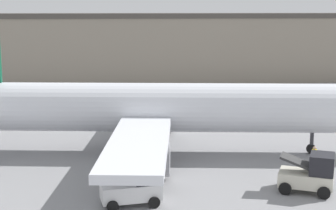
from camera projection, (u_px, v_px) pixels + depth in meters
The scene contains 6 objects.
ground_plane at pixel (168, 152), 38.49m from camera, with size 400.00×400.00×0.00m, color gray.
terminal_building at pixel (203, 47), 77.21m from camera, with size 84.75×11.58×10.03m.
airplane at pixel (156, 109), 37.91m from camera, with size 36.41×29.55×10.30m.
ground_crew_worker at pixel (314, 157), 34.14m from camera, with size 0.36×0.36×1.62m.
baggage_tug at pixel (136, 185), 28.03m from camera, with size 3.36×2.08×2.50m.
belt_loader_truck at pixel (311, 174), 29.94m from camera, with size 3.58×3.23×2.34m.
Camera 1 is at (-5.77, -36.74, 10.51)m, focal length 55.00 mm.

